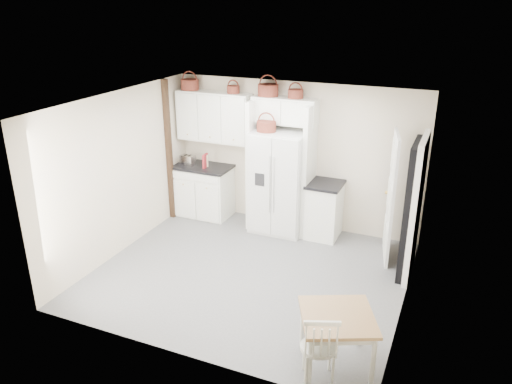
% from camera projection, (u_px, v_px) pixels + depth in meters
% --- Properties ---
extents(floor, '(4.50, 4.50, 0.00)m').
position_uv_depth(floor, '(250.00, 273.00, 7.59)').
color(floor, '#515153').
rests_on(floor, ground).
extents(ceiling, '(4.50, 4.50, 0.00)m').
position_uv_depth(ceiling, '(249.00, 104.00, 6.63)').
color(ceiling, white).
rests_on(ceiling, wall_back).
extents(wall_back, '(4.50, 0.00, 4.50)m').
position_uv_depth(wall_back, '(295.00, 156.00, 8.82)').
color(wall_back, beige).
rests_on(wall_back, floor).
extents(wall_left, '(0.00, 4.00, 4.00)m').
position_uv_depth(wall_left, '(120.00, 174.00, 7.93)').
color(wall_left, beige).
rests_on(wall_left, floor).
extents(wall_right, '(0.00, 4.00, 4.00)m').
position_uv_depth(wall_right, '(412.00, 220.00, 6.29)').
color(wall_right, beige).
rests_on(wall_right, floor).
extents(refrigerator, '(0.94, 0.75, 1.81)m').
position_uv_depth(refrigerator, '(280.00, 182.00, 8.72)').
color(refrigerator, silver).
rests_on(refrigerator, floor).
extents(base_cab_left, '(1.02, 0.64, 0.94)m').
position_uv_depth(base_cab_left, '(204.00, 191.00, 9.49)').
color(base_cab_left, white).
rests_on(base_cab_left, floor).
extents(base_cab_right, '(0.54, 0.64, 0.94)m').
position_uv_depth(base_cab_right, '(324.00, 211.00, 8.63)').
color(base_cab_right, white).
rests_on(base_cab_right, floor).
extents(dining_table, '(1.06, 1.06, 0.66)m').
position_uv_depth(dining_table, '(336.00, 340.00, 5.60)').
color(dining_table, brown).
rests_on(dining_table, floor).
extents(windsor_chair, '(0.52, 0.50, 0.84)m').
position_uv_depth(windsor_chair, '(319.00, 347.00, 5.36)').
color(windsor_chair, white).
rests_on(windsor_chair, floor).
extents(counter_left, '(1.06, 0.68, 0.04)m').
position_uv_depth(counter_left, '(203.00, 167.00, 9.31)').
color(counter_left, black).
rests_on(counter_left, base_cab_left).
extents(counter_right, '(0.58, 0.69, 0.04)m').
position_uv_depth(counter_right, '(326.00, 184.00, 8.45)').
color(counter_right, black).
rests_on(counter_right, base_cab_right).
extents(toaster, '(0.29, 0.19, 0.19)m').
position_uv_depth(toaster, '(188.00, 160.00, 9.30)').
color(toaster, silver).
rests_on(toaster, counter_left).
extents(cookbook_red, '(0.05, 0.17, 0.26)m').
position_uv_depth(cookbook_red, '(205.00, 161.00, 9.15)').
color(cookbook_red, maroon).
rests_on(cookbook_red, counter_left).
extents(cookbook_cream, '(0.03, 0.15, 0.23)m').
position_uv_depth(cookbook_cream, '(205.00, 162.00, 9.16)').
color(cookbook_cream, '#F6EAB9').
rests_on(cookbook_cream, counter_left).
extents(basket_upper_a, '(0.33, 0.33, 0.19)m').
position_uv_depth(basket_upper_a, '(190.00, 85.00, 8.98)').
color(basket_upper_a, '#54231C').
rests_on(basket_upper_a, upper_cabinet).
extents(basket_upper_c, '(0.23, 0.23, 0.13)m').
position_uv_depth(basket_upper_c, '(233.00, 90.00, 8.67)').
color(basket_upper_c, '#54231C').
rests_on(basket_upper_c, upper_cabinet).
extents(basket_bridge_a, '(0.36, 0.36, 0.20)m').
position_uv_depth(basket_bridge_a, '(268.00, 90.00, 8.42)').
color(basket_bridge_a, '#54231C').
rests_on(basket_bridge_a, bridge_cabinet).
extents(basket_bridge_b, '(0.26, 0.26, 0.15)m').
position_uv_depth(basket_bridge_b, '(295.00, 94.00, 8.25)').
color(basket_bridge_b, '#54231C').
rests_on(basket_bridge_b, bridge_cabinet).
extents(basket_fridge_a, '(0.33, 0.33, 0.18)m').
position_uv_depth(basket_fridge_a, '(266.00, 126.00, 8.35)').
color(basket_fridge_a, '#54231C').
rests_on(basket_fridge_a, refrigerator).
extents(upper_cabinet, '(1.40, 0.34, 0.90)m').
position_uv_depth(upper_cabinet, '(214.00, 117.00, 9.00)').
color(upper_cabinet, white).
rests_on(upper_cabinet, wall_back).
extents(bridge_cabinet, '(1.12, 0.34, 0.45)m').
position_uv_depth(bridge_cabinet, '(285.00, 111.00, 8.43)').
color(bridge_cabinet, white).
rests_on(bridge_cabinet, wall_back).
extents(fridge_panel_left, '(0.08, 0.60, 2.30)m').
position_uv_depth(fridge_panel_left, '(254.00, 164.00, 8.86)').
color(fridge_panel_left, white).
rests_on(fridge_panel_left, floor).
extents(fridge_panel_right, '(0.08, 0.60, 2.30)m').
position_uv_depth(fridge_panel_right, '(309.00, 171.00, 8.49)').
color(fridge_panel_right, white).
rests_on(fridge_panel_right, floor).
extents(trim_post, '(0.09, 0.09, 2.60)m').
position_uv_depth(trim_post, '(169.00, 151.00, 9.07)').
color(trim_post, black).
rests_on(trim_post, floor).
extents(doorway_void, '(0.18, 0.85, 2.05)m').
position_uv_depth(doorway_void, '(412.00, 210.00, 7.28)').
color(doorway_void, black).
rests_on(doorway_void, floor).
extents(door_slab, '(0.21, 0.79, 2.05)m').
position_uv_depth(door_slab, '(391.00, 198.00, 7.69)').
color(door_slab, white).
rests_on(door_slab, floor).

